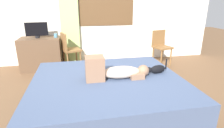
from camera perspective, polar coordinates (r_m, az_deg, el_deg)
ground_plane at (r=2.86m, az=-0.01°, el=-13.25°), size 16.00×16.00×0.00m
back_wall_with_window at (r=4.80m, az=-5.75°, el=17.94°), size 6.40×0.14×2.90m
bed at (r=2.76m, az=-1.24°, el=-9.09°), size 2.21×1.94×0.47m
person_lying at (r=2.63m, az=0.77°, el=-2.11°), size 0.94×0.28×0.34m
cat at (r=2.91m, az=13.76°, el=-1.57°), size 0.35×0.16×0.21m
desk at (r=4.60m, az=-21.13°, el=3.05°), size 0.90×0.56×0.74m
tv_monitor at (r=4.50m, az=-22.43°, el=9.78°), size 0.48×0.10×0.35m
cup at (r=4.45m, az=-17.12°, el=8.47°), size 0.08×0.08×0.09m
chair_by_desk at (r=4.34m, az=-13.37°, el=4.80°), size 0.48×0.48×0.86m
chair_spare at (r=4.71m, az=14.92°, el=5.77°), size 0.47×0.47×0.86m
curtain_left at (r=4.67m, az=-13.18°, el=14.40°), size 0.44×0.06×2.40m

